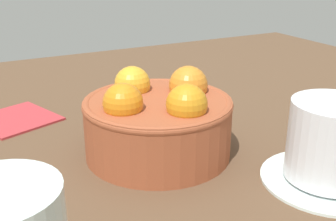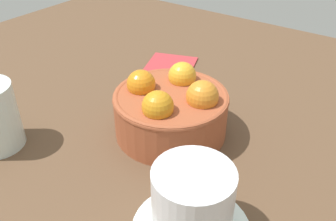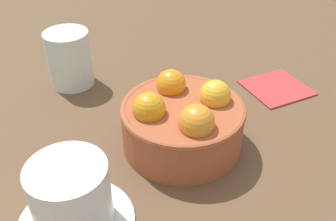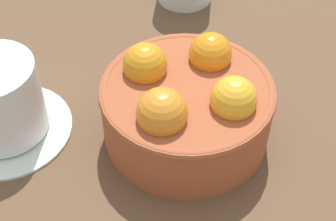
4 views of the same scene
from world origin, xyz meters
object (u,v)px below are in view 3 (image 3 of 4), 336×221
(folded_napkin, at_px, (277,87))
(coffee_cup, at_px, (72,199))
(terracotta_bowl, at_px, (182,121))
(water_glass, at_px, (69,59))

(folded_napkin, bearing_deg, coffee_cup, -51.52)
(terracotta_bowl, height_order, folded_napkin, terracotta_bowl)
(terracotta_bowl, xyz_separation_m, water_glass, (-0.18, -0.17, 0.01))
(coffee_cup, height_order, folded_napkin, coffee_cup)
(terracotta_bowl, xyz_separation_m, folded_napkin, (-0.13, 0.18, -0.04))
(folded_napkin, bearing_deg, water_glass, -98.88)
(terracotta_bowl, height_order, water_glass, same)
(water_glass, bearing_deg, folded_napkin, 81.12)
(coffee_cup, bearing_deg, terracotta_bowl, 132.17)
(terracotta_bowl, relative_size, coffee_cup, 1.27)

